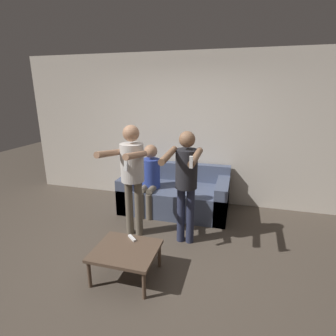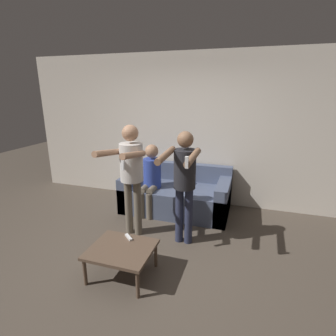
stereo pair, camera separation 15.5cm
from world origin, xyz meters
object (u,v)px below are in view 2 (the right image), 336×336
person_standing_right (184,177)px  person_standing_left (131,168)px  person_seated (151,176)px  remote_on_table (129,237)px  coffee_table (121,251)px  couch (177,195)px

person_standing_right → person_standing_left: bearing=179.8°
person_seated → remote_on_table: bearing=-79.4°
person_standing_left → coffee_table: bearing=-72.9°
person_seated → person_standing_left: bearing=-89.1°
person_standing_left → coffee_table: person_standing_left is taller
couch → person_standing_right: bearing=-69.3°
person_seated → coffee_table: size_ratio=1.69×
coffee_table → remote_on_table: (-0.01, 0.21, 0.05)m
couch → coffee_table: (-0.11, -1.88, 0.04)m
couch → person_seated: bearing=-149.4°
person_standing_left → person_seated: 0.85m
person_standing_left → person_standing_right: bearing=-0.2°
person_standing_left → person_seated: size_ratio=1.36×
person_standing_left → remote_on_table: bearing=-68.7°
person_standing_right → remote_on_table: 1.03m
person_standing_right → person_seated: size_ratio=1.31×
person_seated → couch: bearing=30.6°
couch → coffee_table: bearing=-93.4°
coffee_table → remote_on_table: size_ratio=5.15×
person_seated → remote_on_table: 1.49m
person_seated → coffee_table: 1.70m
couch → coffee_table: 1.88m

